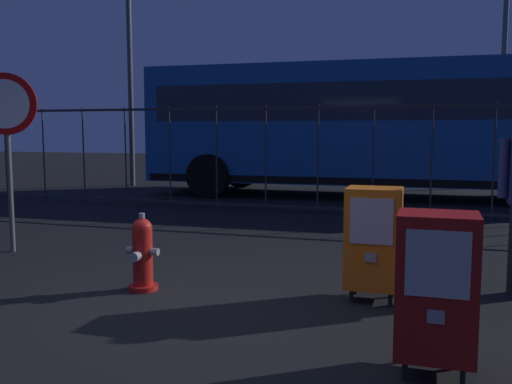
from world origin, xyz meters
TOP-DOWN VIEW (x-y plane):
  - ground_plane at (0.00, 0.00)m, footprint 60.00×60.00m
  - fire_hydrant at (-0.61, 0.47)m, footprint 0.33×0.31m
  - newspaper_box_primary at (2.05, -0.66)m, footprint 0.48×0.42m
  - newspaper_box_secondary at (1.53, 0.80)m, footprint 0.48×0.42m
  - stop_sign at (-3.02, 1.50)m, footprint 0.71×0.31m
  - fence_barrier at (-0.00, 5.97)m, footprint 18.03×0.04m
  - bus_near at (0.79, 8.97)m, footprint 10.56×2.98m
  - street_light_near_left at (-5.95, 9.61)m, footprint 0.32×0.32m
  - street_light_near_right at (3.73, 12.09)m, footprint 0.32×0.32m

SIDE VIEW (x-z plane):
  - ground_plane at x=0.00m, z-range 0.00..0.00m
  - fire_hydrant at x=-0.61m, z-range -0.02..0.72m
  - newspaper_box_primary at x=2.05m, z-range 0.06..1.08m
  - newspaper_box_secondary at x=1.53m, z-range 0.06..1.08m
  - fence_barrier at x=0.00m, z-range 0.02..2.02m
  - stop_sign at x=-3.02m, z-range 0.49..2.72m
  - bus_near at x=0.79m, z-range 0.21..3.21m
  - street_light_near_right at x=3.73m, z-range 0.55..7.10m
  - street_light_near_left at x=-5.95m, z-range 0.57..8.13m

